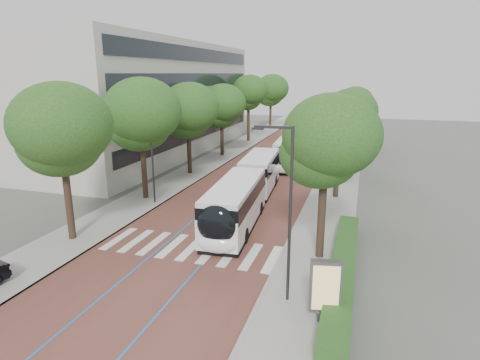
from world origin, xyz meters
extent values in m
plane|color=#51544C|center=(0.00, 0.00, 0.00)|extent=(160.00, 160.00, 0.00)
cube|color=brown|center=(0.00, 40.00, 0.01)|extent=(11.00, 140.00, 0.02)
cube|color=gray|center=(-7.50, 40.00, 0.06)|extent=(4.00, 140.00, 0.12)
cube|color=gray|center=(7.50, 40.00, 0.06)|extent=(4.00, 140.00, 0.12)
cube|color=gray|center=(-5.60, 40.00, 0.06)|extent=(0.20, 140.00, 0.14)
cube|color=gray|center=(5.60, 40.00, 0.06)|extent=(0.20, 140.00, 0.14)
cube|color=silver|center=(-4.80, 1.00, 0.03)|extent=(0.55, 3.60, 0.01)
cube|color=silver|center=(-3.55, 1.00, 0.03)|extent=(0.55, 3.60, 0.01)
cube|color=silver|center=(-2.30, 1.00, 0.03)|extent=(0.55, 3.60, 0.01)
cube|color=silver|center=(-1.05, 1.00, 0.03)|extent=(0.55, 3.60, 0.01)
cube|color=silver|center=(0.20, 1.00, 0.03)|extent=(0.55, 3.60, 0.01)
cube|color=silver|center=(1.45, 1.00, 0.03)|extent=(0.55, 3.60, 0.01)
cube|color=silver|center=(2.70, 1.00, 0.03)|extent=(0.55, 3.60, 0.01)
cube|color=silver|center=(3.95, 1.00, 0.03)|extent=(0.55, 3.60, 0.01)
cube|color=silver|center=(5.20, 1.00, 0.03)|extent=(0.55, 3.60, 0.01)
cube|color=#215EA9|center=(-1.60, 40.00, 0.02)|extent=(0.12, 126.00, 0.01)
cube|color=#215EA9|center=(1.60, 40.00, 0.02)|extent=(0.12, 126.00, 0.01)
cube|color=#A3A197|center=(-19.50, 28.00, 7.00)|extent=(18.00, 40.00, 14.00)
cube|color=black|center=(-10.45, 28.00, 3.00)|extent=(0.12, 38.00, 1.60)
cube|color=black|center=(-10.45, 28.00, 6.20)|extent=(0.12, 38.00, 1.60)
cube|color=black|center=(-10.45, 28.00, 9.40)|extent=(0.12, 38.00, 1.60)
cube|color=black|center=(-10.45, 28.00, 12.40)|extent=(0.12, 38.00, 1.60)
cube|color=#1C4919|center=(9.10, 0.00, 0.52)|extent=(1.20, 14.00, 0.80)
cylinder|color=#2B2B2D|center=(6.80, -3.00, 4.12)|extent=(0.14, 0.14, 8.00)
cube|color=#2B2B2D|center=(6.00, -3.00, 8.02)|extent=(1.70, 0.12, 0.12)
cube|color=#2B2B2D|center=(5.30, -3.00, 7.94)|extent=(0.50, 0.20, 0.10)
cylinder|color=#2B2B2D|center=(6.80, 22.00, 4.12)|extent=(0.14, 0.14, 8.00)
cube|color=#2B2B2D|center=(6.00, 22.00, 8.02)|extent=(1.70, 0.12, 0.12)
cube|color=#2B2B2D|center=(5.30, 22.00, 7.94)|extent=(0.50, 0.20, 0.10)
cylinder|color=#2B2B2D|center=(-6.10, 8.00, 4.12)|extent=(0.14, 0.14, 8.00)
cylinder|color=black|center=(-7.50, 0.00, 2.38)|extent=(0.44, 0.44, 4.76)
ellipsoid|color=#1E4917|center=(-7.50, 0.00, 6.71)|extent=(5.85, 5.85, 4.97)
cylinder|color=black|center=(-7.50, 9.00, 2.39)|extent=(0.44, 0.44, 4.79)
ellipsoid|color=#1E4917|center=(-7.50, 9.00, 6.75)|extent=(6.16, 6.16, 5.23)
cylinder|color=black|center=(-7.50, 18.00, 2.23)|extent=(0.44, 0.44, 4.46)
ellipsoid|color=#1E4917|center=(-7.50, 18.00, 6.29)|extent=(5.92, 5.92, 5.03)
cylinder|color=black|center=(-7.50, 28.00, 2.15)|extent=(0.44, 0.44, 4.29)
ellipsoid|color=#1E4917|center=(-7.50, 28.00, 6.05)|extent=(5.58, 5.58, 4.74)
cylinder|color=black|center=(-7.50, 40.00, 2.54)|extent=(0.44, 0.44, 5.07)
ellipsoid|color=#1E4917|center=(-7.50, 40.00, 7.15)|extent=(5.38, 5.38, 4.58)
cylinder|color=black|center=(-7.50, 55.00, 2.46)|extent=(0.44, 0.44, 4.91)
ellipsoid|color=#1E4917|center=(-7.50, 55.00, 6.92)|extent=(6.11, 6.11, 5.20)
cylinder|color=black|center=(7.70, 2.00, 2.30)|extent=(0.44, 0.44, 4.60)
ellipsoid|color=#1E4917|center=(7.70, 2.00, 6.48)|extent=(5.16, 5.16, 4.39)
cylinder|color=black|center=(7.70, 14.00, 1.98)|extent=(0.44, 0.44, 3.97)
ellipsoid|color=#1E4917|center=(7.70, 14.00, 5.59)|extent=(5.17, 5.17, 4.40)
cylinder|color=black|center=(7.70, 28.00, 1.95)|extent=(0.44, 0.44, 3.90)
ellipsoid|color=#1E4917|center=(7.70, 28.00, 5.50)|extent=(5.95, 5.95, 5.05)
cylinder|color=black|center=(7.70, 44.00, 1.94)|extent=(0.44, 0.44, 3.89)
ellipsoid|color=#1E4917|center=(7.70, 44.00, 5.48)|extent=(5.35, 5.35, 4.55)
cylinder|color=black|center=(1.34, 10.01, 1.77)|extent=(2.36, 1.08, 2.30)
cube|color=white|center=(1.74, 4.89, 1.26)|extent=(3.24, 9.53, 1.82)
cube|color=black|center=(1.74, 4.89, 2.40)|extent=(3.26, 9.35, 0.97)
cube|color=silver|center=(1.74, 4.89, 3.04)|extent=(3.17, 9.34, 0.31)
cube|color=black|center=(1.74, 4.89, 0.17)|extent=(3.16, 9.15, 0.35)
cube|color=white|center=(0.99, 14.31, 1.26)|extent=(3.11, 7.91, 1.82)
cube|color=black|center=(0.99, 14.31, 2.40)|extent=(3.14, 7.76, 0.97)
cube|color=silver|center=(0.99, 14.31, 3.04)|extent=(3.05, 7.76, 0.31)
cube|color=black|center=(0.99, 14.31, 0.17)|extent=(3.03, 7.60, 0.35)
ellipsoid|color=black|center=(2.10, 0.38, 2.00)|extent=(2.43, 1.28, 2.28)
ellipsoid|color=white|center=(2.11, 0.33, 0.86)|extent=(2.42, 1.18, 1.14)
cylinder|color=black|center=(0.80, 2.53, 0.50)|extent=(0.38, 1.02, 1.00)
cylinder|color=black|center=(3.05, 2.71, 0.50)|extent=(0.38, 1.02, 1.00)
cylinder|color=black|center=(-0.27, 15.89, 0.50)|extent=(0.38, 1.02, 1.00)
cylinder|color=black|center=(1.98, 16.07, 0.50)|extent=(0.38, 1.02, 1.00)
cylinder|color=black|center=(0.37, 7.87, 0.50)|extent=(0.38, 1.02, 1.00)
cylinder|color=black|center=(2.62, 8.05, 0.50)|extent=(0.38, 1.02, 1.00)
cube|color=white|center=(1.68, 25.80, 1.26)|extent=(3.25, 12.13, 1.82)
cube|color=black|center=(1.68, 25.80, 2.40)|extent=(3.28, 11.90, 0.97)
cube|color=silver|center=(1.68, 25.80, 3.04)|extent=(3.19, 11.89, 0.31)
cube|color=black|center=(1.68, 25.80, 0.17)|extent=(3.17, 11.65, 0.35)
ellipsoid|color=black|center=(2.05, 19.96, 2.00)|extent=(2.41, 1.25, 2.28)
ellipsoid|color=white|center=(2.05, 19.91, 0.86)|extent=(2.41, 1.15, 1.14)
cylinder|color=black|center=(0.78, 22.14, 0.50)|extent=(0.36, 1.02, 1.00)
cylinder|color=black|center=(3.04, 22.28, 0.50)|extent=(0.36, 1.02, 1.00)
cylinder|color=black|center=(0.31, 29.52, 0.50)|extent=(0.36, 1.02, 1.00)
cylinder|color=black|center=(2.57, 29.67, 0.50)|extent=(0.36, 1.02, 1.00)
cube|color=white|center=(1.84, 38.47, 1.26)|extent=(2.75, 12.05, 1.82)
cube|color=black|center=(1.84, 38.47, 2.40)|extent=(2.78, 11.81, 0.97)
cube|color=silver|center=(1.84, 38.47, 3.04)|extent=(2.69, 11.81, 0.31)
cube|color=black|center=(1.84, 38.47, 0.17)|extent=(2.69, 11.57, 0.35)
ellipsoid|color=black|center=(1.96, 32.62, 2.00)|extent=(2.37, 1.15, 2.28)
ellipsoid|color=white|center=(1.96, 32.57, 0.86)|extent=(2.37, 1.05, 1.14)
cylinder|color=black|center=(0.79, 34.84, 0.50)|extent=(0.32, 1.01, 1.00)
cylinder|color=black|center=(3.05, 34.89, 0.50)|extent=(0.32, 1.01, 1.00)
cylinder|color=black|center=(0.63, 42.24, 0.50)|extent=(0.32, 1.01, 1.00)
cylinder|color=black|center=(2.89, 42.29, 0.50)|extent=(0.32, 1.01, 1.00)
cube|color=white|center=(2.32, 52.07, 1.26)|extent=(2.81, 12.06, 1.82)
cube|color=black|center=(2.32, 52.07, 2.40)|extent=(2.85, 11.82, 0.97)
cube|color=silver|center=(2.32, 52.07, 3.04)|extent=(2.76, 11.82, 0.31)
cube|color=black|center=(2.32, 52.07, 0.17)|extent=(2.75, 11.58, 0.35)
ellipsoid|color=black|center=(2.17, 46.22, 2.00)|extent=(2.38, 1.16, 2.28)
ellipsoid|color=white|center=(2.17, 46.17, 0.86)|extent=(2.38, 1.06, 1.14)
cylinder|color=black|center=(1.10, 48.50, 0.50)|extent=(0.33, 1.01, 1.00)
cylinder|color=black|center=(3.36, 48.44, 0.50)|extent=(0.33, 1.01, 1.00)
cylinder|color=black|center=(1.29, 55.90, 0.50)|extent=(0.33, 1.01, 1.00)
cylinder|color=black|center=(3.55, 55.84, 0.50)|extent=(0.33, 1.01, 1.00)
cube|color=#59595B|center=(8.55, -4.07, 0.32)|extent=(0.69, 0.61, 0.40)
cube|color=#59595B|center=(8.55, -4.07, 1.67)|extent=(1.34, 0.60, 2.29)
cube|color=tan|center=(8.59, -4.25, 1.67)|extent=(1.08, 0.24, 1.99)
camera|label=1|loc=(9.59, -19.33, 10.18)|focal=30.00mm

